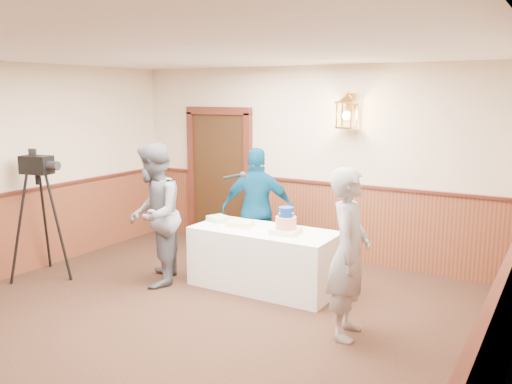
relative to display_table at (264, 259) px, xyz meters
The scene contains 10 objects.
ground 1.94m from the display_table, 93.52° to the right, with size 7.00×7.00×0.00m, color black.
room_shell 1.85m from the display_table, 96.74° to the right, with size 6.02×7.02×2.81m.
display_table is the anchor object (origin of this frame).
tiered_cake 0.60m from the display_table, ahead, with size 0.33×0.33×0.32m.
sheet_cake_yellow 0.53m from the display_table, behind, with size 0.32×0.24×0.07m, color #D1CF7D.
sheet_cake_green 0.83m from the display_table, behind, with size 0.29×0.23×0.07m, color #96D497.
interviewer 1.49m from the display_table, 155.69° to the right, with size 1.60×1.10×1.80m.
baker 1.65m from the display_table, 28.62° to the right, with size 0.62×0.41×1.70m, color gray.
assistant_p 0.87m from the display_table, 126.53° to the left, with size 0.99×0.41×1.69m, color navy.
tv_camera_rig 2.96m from the display_table, 157.36° to the right, with size 0.64×0.59×1.62m.
Camera 1 is at (3.32, -3.73, 2.40)m, focal length 38.00 mm.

